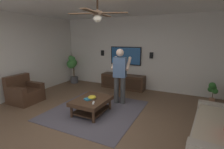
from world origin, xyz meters
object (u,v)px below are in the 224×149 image
potted_plant_short (213,90)px  book (89,99)px  potted_plant_tall (72,66)px  vase_round (118,71)px  couch (223,136)px  tv (126,56)px  wall_speaker_left (151,55)px  remote_white (93,103)px  armchair (25,93)px  coffee_table (92,103)px  wall_speaker_right (102,53)px  bowl (92,97)px  media_console (123,82)px  person_standing (120,73)px  ceiling_fan (98,15)px

potted_plant_short → book: potted_plant_short is taller
potted_plant_tall → book: size_ratio=5.51×
vase_round → potted_plant_tall: bearing=97.8°
couch → tv: tv is taller
wall_speaker_left → tv: bearing=90.8°
wall_speaker_left → remote_white: bearing=166.8°
remote_white → book: bearing=30.8°
armchair → coffee_table: size_ratio=0.84×
book → wall_speaker_right: size_ratio=1.00×
remote_white → bowl: bearing=13.5°
media_console → person_standing: person_standing is taller
tv → wall_speaker_right: bearing=-90.7°
bowl → media_console: bearing=3.2°
potted_plant_tall → book: potted_plant_tall is taller
media_console → potted_plant_short: 3.00m
wall_speaker_left → ceiling_fan: (-3.08, 0.41, 1.07)m
person_standing → wall_speaker_left: bearing=-26.2°
remote_white → book: 0.28m
armchair → ceiling_fan: (-0.19, -2.78, 2.11)m
person_standing → bowl: 1.13m
armchair → potted_plant_short: bearing=23.2°
bowl → tv: bearing=2.9°
potted_plant_short → media_console: bearing=86.6°
book → vase_round: bearing=29.4°
potted_plant_tall → ceiling_fan: ceiling_fan is taller
media_console → coffee_table: bearing=2.8°
coffee_table → media_console: (2.41, 0.12, -0.02)m
person_standing → book: 1.22m
tv → remote_white: 3.01m
armchair → potted_plant_tall: (2.38, 0.06, 0.49)m
coffee_table → wall_speaker_right: 3.08m
armchair → remote_white: bearing=-2.2°
remote_white → media_console: bearing=-18.7°
ceiling_fan → coffee_table: bearing=49.0°
coffee_table → tv: (2.65, 0.12, 0.96)m
couch → media_console: bearing=-37.4°
person_standing → ceiling_fan: (-1.37, -0.10, 1.46)m
coffee_table → wall_speaker_right: (2.66, 1.16, 1.03)m
potted_plant_short → remote_white: (-2.46, 2.68, 0.01)m
tv → remote_white: (-2.87, -0.32, -0.85)m
couch → book: 2.89m
potted_plant_tall → potted_plant_short: (0.07, -5.24, -0.37)m
couch → tv: bearing=-39.8°
potted_plant_short → bowl: bearing=127.9°
tv → bowl: size_ratio=5.94×
remote_white → ceiling_fan: 2.01m
book → wall_speaker_left: (2.73, -0.92, 0.90)m
remote_white → ceiling_fan: ceiling_fan is taller
bowl → armchair: bearing=95.4°
vase_round → ceiling_fan: 3.44m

